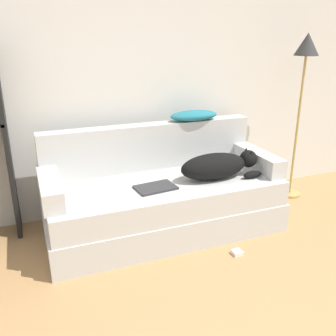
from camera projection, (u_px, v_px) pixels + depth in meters
wall_back at (155, 65)px, 3.41m from camera, size 7.19×0.06×2.70m
couch at (164, 206)px, 3.21m from camera, size 1.97×0.85×0.46m
couch_backrest at (150, 146)px, 3.37m from camera, size 1.93×0.15×0.41m
couch_arm_left at (50, 188)px, 2.78m from camera, size 0.15×0.66×0.16m
couch_arm_right at (257, 159)px, 3.41m from camera, size 0.15×0.66×0.16m
dog at (218, 166)px, 3.16m from camera, size 0.71×0.27×0.23m
laptop at (156, 187)px, 2.98m from camera, size 0.34×0.24×0.02m
throw_pillow at (194, 115)px, 3.42m from camera, size 0.46×0.22×0.09m
floor_lamp at (305, 66)px, 3.54m from camera, size 0.23×0.23×1.63m
power_adapter at (237, 252)px, 2.91m from camera, size 0.07×0.07×0.03m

